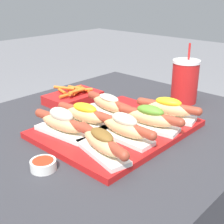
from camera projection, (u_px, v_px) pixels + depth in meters
The scene contains 12 objects.
patio_table at pixel (97, 221), 1.09m from camera, with size 1.13×0.86×0.71m.
serving_tray at pixel (117, 129), 0.95m from camera, with size 0.45×0.35×0.02m.
hot_dog_0 at pixel (102, 143), 0.77m from camera, with size 0.10×0.21×0.07m.
hot_dog_1 at pixel (124, 127), 0.85m from camera, with size 0.06×0.22×0.07m.
hot_dog_2 at pixel (150, 118), 0.91m from camera, with size 0.09×0.21×0.07m.
hot_dog_3 at pixel (168, 108), 0.99m from camera, with size 0.10×0.21×0.07m.
hot_dog_4 at pixel (62, 122), 0.88m from camera, with size 0.08×0.21×0.08m.
hot_dog_5 at pixel (85, 115), 0.94m from camera, with size 0.08×0.21×0.07m.
hot_dog_6 at pixel (109, 104), 1.03m from camera, with size 0.08×0.21×0.06m.
sauce_bowl at pixel (43, 164), 0.75m from camera, with size 0.06×0.06×0.02m.
drink_cup at pixel (185, 81), 1.16m from camera, with size 0.10×0.10×0.22m.
fries_basket at pixel (73, 97), 1.18m from camera, with size 0.20×0.15×0.06m.
Camera 1 is at (-0.60, -0.63, 1.12)m, focal length 50.00 mm.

